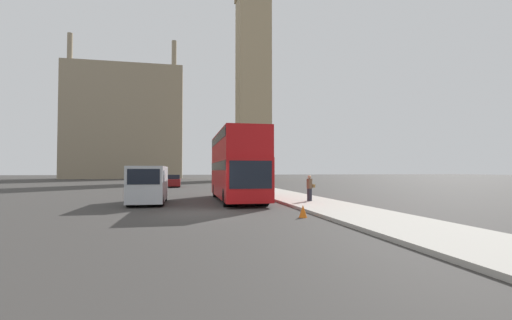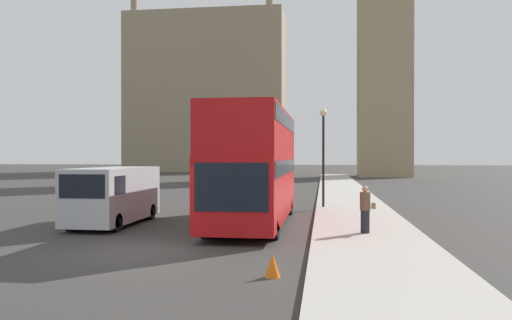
{
  "view_description": "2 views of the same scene",
  "coord_description": "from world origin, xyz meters",
  "px_view_note": "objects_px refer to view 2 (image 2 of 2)",
  "views": [
    {
      "loc": [
        -0.74,
        -16.59,
        2.04
      ],
      "look_at": [
        4.01,
        6.57,
        2.76
      ],
      "focal_mm": 24.0,
      "sensor_mm": 36.0,
      "label": 1
    },
    {
      "loc": [
        5.39,
        -13.7,
        2.75
      ],
      "look_at": [
        1.81,
        12.63,
        2.56
      ],
      "focal_mm": 35.0,
      "sensor_mm": 36.0,
      "label": 2
    }
  ],
  "objects_px": {
    "street_lamp": "(323,141)",
    "parked_sedan": "(231,181)",
    "white_van": "(113,194)",
    "pedestrian": "(365,209)",
    "red_double_decker_bus": "(254,162)"
  },
  "relations": [
    {
      "from": "street_lamp",
      "to": "parked_sedan",
      "type": "xyz_separation_m",
      "value": [
        -7.64,
        14.74,
        -2.83
      ]
    },
    {
      "from": "white_van",
      "to": "street_lamp",
      "type": "relative_size",
      "value": 1.07
    },
    {
      "from": "red_double_decker_bus",
      "to": "parked_sedan",
      "type": "distance_m",
      "value": 21.4
    },
    {
      "from": "white_van",
      "to": "street_lamp",
      "type": "distance_m",
      "value": 11.1
    },
    {
      "from": "red_double_decker_bus",
      "to": "parked_sedan",
      "type": "bearing_deg",
      "value": 103.26
    },
    {
      "from": "red_double_decker_bus",
      "to": "street_lamp",
      "type": "bearing_deg",
      "value": 65.38
    },
    {
      "from": "pedestrian",
      "to": "parked_sedan",
      "type": "height_order",
      "value": "pedestrian"
    },
    {
      "from": "white_van",
      "to": "parked_sedan",
      "type": "xyz_separation_m",
      "value": [
        0.7,
        21.7,
        -0.54
      ]
    },
    {
      "from": "pedestrian",
      "to": "parked_sedan",
      "type": "bearing_deg",
      "value": 111.15
    },
    {
      "from": "red_double_decker_bus",
      "to": "parked_sedan",
      "type": "relative_size",
      "value": 2.35
    },
    {
      "from": "white_van",
      "to": "parked_sedan",
      "type": "height_order",
      "value": "white_van"
    },
    {
      "from": "red_double_decker_bus",
      "to": "pedestrian",
      "type": "relative_size",
      "value": 6.43
    },
    {
      "from": "pedestrian",
      "to": "street_lamp",
      "type": "bearing_deg",
      "value": 99.31
    },
    {
      "from": "white_van",
      "to": "pedestrian",
      "type": "xyz_separation_m",
      "value": [
        9.77,
        -1.73,
        -0.29
      ]
    },
    {
      "from": "red_double_decker_bus",
      "to": "pedestrian",
      "type": "distance_m",
      "value": 5.21
    }
  ]
}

